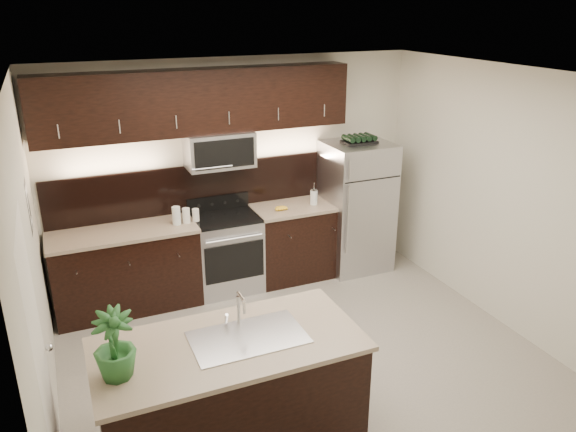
{
  "coord_description": "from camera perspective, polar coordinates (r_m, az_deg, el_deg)",
  "views": [
    {
      "loc": [
        -1.98,
        -4.21,
        3.26
      ],
      "look_at": [
        0.06,
        0.55,
        1.29
      ],
      "focal_mm": 35.0,
      "sensor_mm": 36.0,
      "label": 1
    }
  ],
  "objects": [
    {
      "name": "canisters",
      "position": [
        6.38,
        -10.54,
        0.06
      ],
      "size": [
        0.31,
        0.1,
        0.2
      ],
      "rotation": [
        0.0,
        0.0,
        0.06
      ],
      "color": "silver",
      "rests_on": "counter_run"
    },
    {
      "name": "plant",
      "position": [
        3.89,
        -17.26,
        -12.39
      ],
      "size": [
        0.3,
        0.3,
        0.49
      ],
      "primitive_type": "imported",
      "rotation": [
        0.0,
        0.0,
        -0.09
      ],
      "color": "#235825",
      "rests_on": "island"
    },
    {
      "name": "upper_fixtures",
      "position": [
        6.34,
        -8.84,
        10.44
      ],
      "size": [
        3.49,
        0.4,
        1.66
      ],
      "color": "black",
      "rests_on": "counter_run"
    },
    {
      "name": "ground",
      "position": [
        5.67,
        1.68,
        -14.19
      ],
      "size": [
        4.5,
        4.5,
        0.0
      ],
      "primitive_type": "plane",
      "color": "gray",
      "rests_on": "ground"
    },
    {
      "name": "refrigerator",
      "position": [
        7.2,
        6.94,
        0.95
      ],
      "size": [
        0.8,
        0.72,
        1.65
      ],
      "primitive_type": "cube",
      "color": "#B2B2B7",
      "rests_on": "ground"
    },
    {
      "name": "wine_rack",
      "position": [
        6.96,
        7.25,
        7.72
      ],
      "size": [
        0.41,
        0.25,
        0.1
      ],
      "color": "black",
      "rests_on": "refrigerator"
    },
    {
      "name": "sink_faucet",
      "position": [
        4.25,
        -4.13,
        -11.98
      ],
      "size": [
        0.84,
        0.5,
        0.28
      ],
      "color": "silver",
      "rests_on": "island"
    },
    {
      "name": "counter_run",
      "position": [
        6.7,
        -7.95,
        -3.97
      ],
      "size": [
        3.51,
        0.65,
        0.94
      ],
      "color": "black",
      "rests_on": "ground"
    },
    {
      "name": "island",
      "position": [
        4.49,
        -5.82,
        -17.62
      ],
      "size": [
        1.96,
        0.96,
        0.94
      ],
      "color": "black",
      "rests_on": "ground"
    },
    {
      "name": "french_press",
      "position": [
        6.87,
        2.64,
        2.0
      ],
      "size": [
        0.09,
        0.09,
        0.27
      ],
      "rotation": [
        0.0,
        0.0,
        -0.04
      ],
      "color": "silver",
      "rests_on": "counter_run"
    },
    {
      "name": "room_walls",
      "position": [
        4.83,
        0.88,
        1.97
      ],
      "size": [
        4.52,
        4.02,
        2.71
      ],
      "color": "beige",
      "rests_on": "ground"
    },
    {
      "name": "bananas",
      "position": [
        6.68,
        -1.1,
        0.77
      ],
      "size": [
        0.16,
        0.13,
        0.05
      ],
      "primitive_type": "ellipsoid",
      "rotation": [
        0.0,
        0.0,
        -0.03
      ],
      "color": "gold",
      "rests_on": "counter_run"
    }
  ]
}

